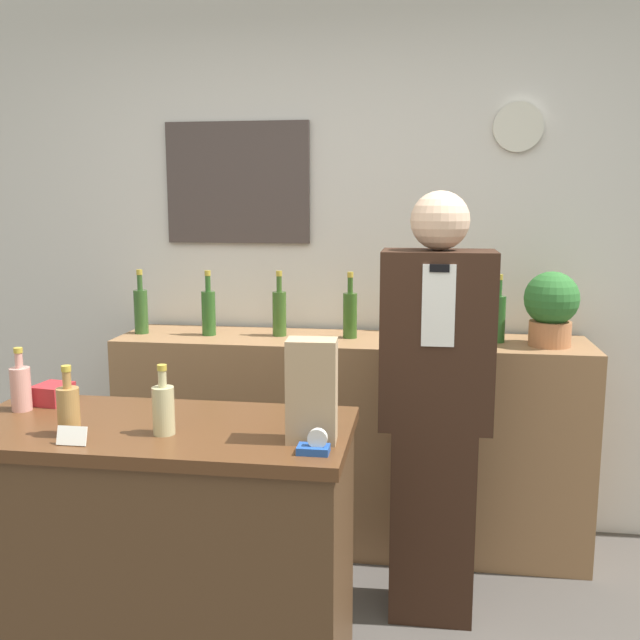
% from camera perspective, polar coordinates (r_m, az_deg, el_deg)
% --- Properties ---
extents(back_wall, '(5.20, 0.09, 2.70)m').
position_cam_1_polar(back_wall, '(3.57, 0.94, 5.06)').
color(back_wall, silver).
rests_on(back_wall, ground_plane).
extents(back_shelf, '(2.18, 0.46, 1.00)m').
position_cam_1_polar(back_shelf, '(3.45, 2.39, -9.66)').
color(back_shelf, '#8E6642').
rests_on(back_shelf, ground_plane).
extents(display_counter, '(1.25, 0.58, 0.93)m').
position_cam_1_polar(display_counter, '(2.52, -12.66, -18.31)').
color(display_counter, '#4C331E').
rests_on(display_counter, ground_plane).
extents(shopkeeper, '(0.42, 0.27, 1.67)m').
position_cam_1_polar(shopkeeper, '(2.80, 9.17, -7.20)').
color(shopkeeper, '#331E14').
rests_on(shopkeeper, ground_plane).
extents(potted_plant, '(0.24, 0.24, 0.33)m').
position_cam_1_polar(potted_plant, '(3.28, 18.01, 1.07)').
color(potted_plant, '#B27047').
rests_on(potted_plant, back_shelf).
extents(paper_bag, '(0.15, 0.11, 0.31)m').
position_cam_1_polar(paper_bag, '(2.09, -0.66, -5.68)').
color(paper_bag, tan).
rests_on(paper_bag, display_counter).
extents(tape_dispenser, '(0.09, 0.06, 0.07)m').
position_cam_1_polar(tape_dispenser, '(2.03, -0.42, -10.02)').
color(tape_dispenser, '#1E4799').
rests_on(tape_dispenser, display_counter).
extents(price_card_right, '(0.09, 0.02, 0.06)m').
position_cam_1_polar(price_card_right, '(2.21, -19.24, -8.73)').
color(price_card_right, white).
rests_on(price_card_right, display_counter).
extents(gift_box, '(0.12, 0.14, 0.07)m').
position_cam_1_polar(gift_box, '(2.67, -20.60, -5.54)').
color(gift_box, maroon).
rests_on(gift_box, display_counter).
extents(counter_bottle_0, '(0.07, 0.07, 0.22)m').
position_cam_1_polar(counter_bottle_0, '(2.61, -22.83, -4.96)').
color(counter_bottle_0, tan).
rests_on(counter_bottle_0, display_counter).
extents(counter_bottle_1, '(0.07, 0.07, 0.22)m').
position_cam_1_polar(counter_bottle_1, '(2.29, -19.47, -6.76)').
color(counter_bottle_1, '#9F733D').
rests_on(counter_bottle_1, display_counter).
extents(counter_bottle_2, '(0.07, 0.07, 0.22)m').
position_cam_1_polar(counter_bottle_2, '(2.22, -12.42, -6.91)').
color(counter_bottle_2, tan).
rests_on(counter_bottle_2, display_counter).
extents(shelf_bottle_0, '(0.07, 0.07, 0.31)m').
position_cam_1_polar(shelf_bottle_0, '(3.53, -14.13, 0.81)').
color(shelf_bottle_0, '#2E5322').
rests_on(shelf_bottle_0, back_shelf).
extents(shelf_bottle_1, '(0.07, 0.07, 0.31)m').
position_cam_1_polar(shelf_bottle_1, '(3.42, -8.90, 0.71)').
color(shelf_bottle_1, '#2B5621').
rests_on(shelf_bottle_1, back_shelf).
extents(shelf_bottle_2, '(0.07, 0.07, 0.31)m').
position_cam_1_polar(shelf_bottle_2, '(3.37, -3.27, 0.67)').
color(shelf_bottle_2, '#355820').
rests_on(shelf_bottle_2, back_shelf).
extents(shelf_bottle_3, '(0.07, 0.07, 0.31)m').
position_cam_1_polar(shelf_bottle_3, '(3.31, 2.42, 0.54)').
color(shelf_bottle_3, '#30541C').
rests_on(shelf_bottle_3, back_shelf).
extents(shelf_bottle_4, '(0.07, 0.07, 0.31)m').
position_cam_1_polar(shelf_bottle_4, '(3.28, 8.23, 0.36)').
color(shelf_bottle_4, '#325528').
rests_on(shelf_bottle_4, back_shelf).
extents(shelf_bottle_5, '(0.07, 0.07, 0.31)m').
position_cam_1_polar(shelf_bottle_5, '(3.31, 14.06, 0.24)').
color(shelf_bottle_5, '#285823').
rests_on(shelf_bottle_5, back_shelf).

